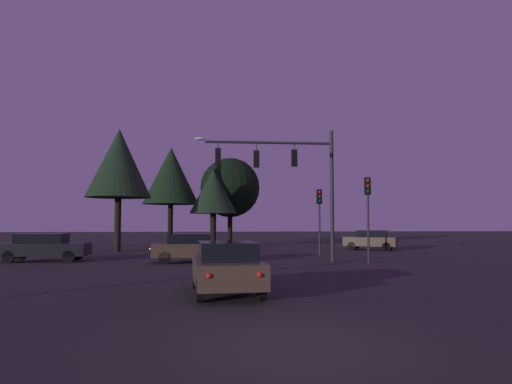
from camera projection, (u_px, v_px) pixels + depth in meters
name	position (u px, v px, depth m)	size (l,w,h in m)	color
ground_plane	(228.00, 254.00, 32.35)	(168.00, 168.00, 0.00)	#262326
traffic_signal_mast_arm	(288.00, 170.00, 25.68)	(7.53, 0.39, 7.10)	#232326
traffic_light_corner_left	(368.00, 202.00, 24.62)	(0.33, 0.37, 4.43)	#232326
traffic_light_corner_right	(319.00, 209.00, 29.66)	(0.30, 0.35, 4.16)	#232326
car_nearside_lane	(226.00, 266.00, 14.03)	(2.08, 4.41, 1.52)	#473828
car_crossing_left	(191.00, 247.00, 25.12)	(4.30, 2.09, 1.52)	#473828
car_crossing_right	(44.00, 247.00, 25.77)	(4.70, 1.88, 1.52)	black
car_far_lane	(371.00, 240.00, 36.63)	(4.28, 3.43, 1.52)	#473828
tree_behind_sign	(230.00, 188.00, 44.10)	(5.48, 5.48, 8.08)	black
tree_left_far	(213.00, 192.00, 38.88)	(3.86, 3.86, 6.48)	black
tree_center_horizon	(171.00, 176.00, 45.15)	(5.28, 5.28, 9.24)	black
tree_right_cluster	(119.00, 163.00, 35.29)	(4.77, 4.77, 9.08)	black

